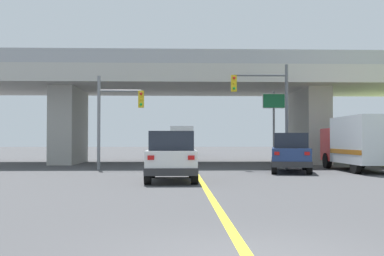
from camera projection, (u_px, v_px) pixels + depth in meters
The scene contains 11 objects.
ground at pixel (190, 163), 34.32m from camera, with size 160.00×160.00×0.00m, color #424244.
overpass_bridge at pixel (190, 91), 34.45m from camera, with size 33.30×9.69×7.33m.
lane_divider_stripe at pixel (202, 182), 19.04m from camera, with size 0.20×25.03×0.01m, color yellow.
suv_lead at pixel (172, 156), 19.51m from camera, with size 2.02×4.41×2.02m.
suv_crossing at pixel (290, 153), 24.88m from camera, with size 2.80×4.97×2.02m.
box_truck at pixel (361, 142), 25.58m from camera, with size 2.33×6.68×2.90m.
sedan_oncoming at pixel (172, 148), 38.90m from camera, with size 1.92×4.37×2.02m.
traffic_signal_nearside at pixel (269, 102), 27.69m from camera, with size 3.32×0.36×6.05m.
traffic_signal_farside at pixel (114, 112), 27.19m from camera, with size 2.65×0.36×5.32m.
highway_sign at pixel (274, 111), 32.05m from camera, with size 1.53×0.17×4.93m.
semi_truck_distant at pixel (181, 140), 50.94m from camera, with size 2.33×7.37×3.05m.
Camera 1 is at (-1.03, -6.55, 1.68)m, focal length 44.82 mm.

